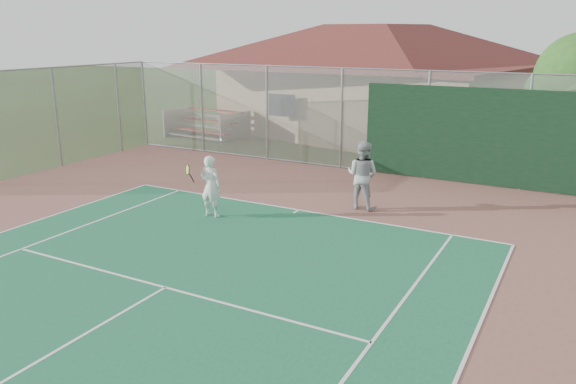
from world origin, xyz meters
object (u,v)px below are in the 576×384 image
(player_grey_back, at_px, (362,176))
(bleachers, at_px, (206,123))
(player_white_front, at_px, (210,187))
(clubhouse, at_px, (375,69))

(player_grey_back, bearing_deg, bleachers, -28.87)
(player_grey_back, bearing_deg, player_white_front, 43.45)
(bleachers, distance_m, player_white_front, 11.74)
(bleachers, bearing_deg, clubhouse, 42.42)
(player_white_front, xyz_separation_m, player_grey_back, (3.19, 2.56, 0.11))
(clubhouse, xyz_separation_m, player_white_front, (0.63, -13.87, -2.21))
(bleachers, height_order, player_grey_back, player_grey_back)
(clubhouse, distance_m, player_grey_back, 12.12)
(clubhouse, height_order, bleachers, clubhouse)
(player_white_front, bearing_deg, clubhouse, -88.82)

